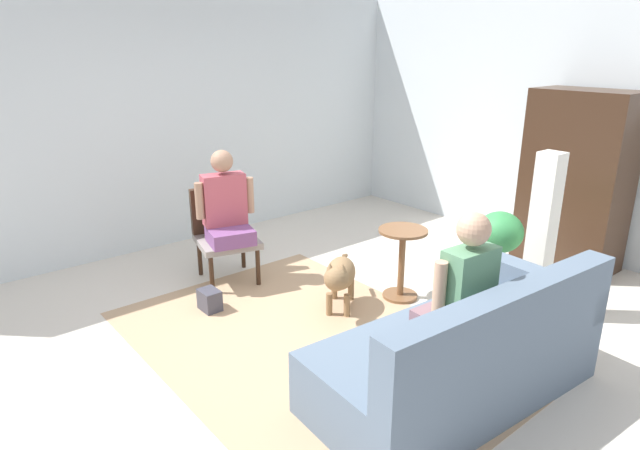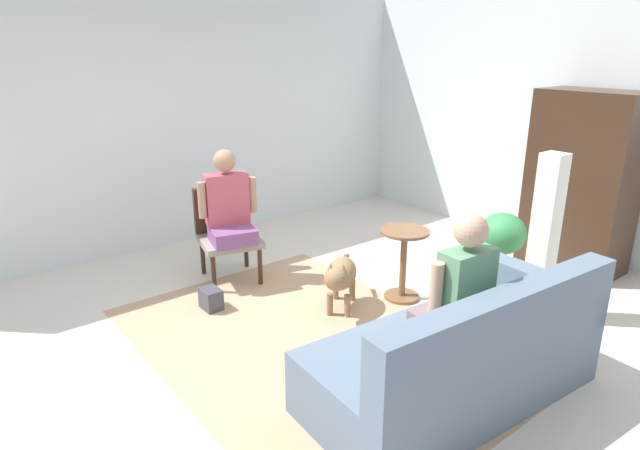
% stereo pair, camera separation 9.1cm
% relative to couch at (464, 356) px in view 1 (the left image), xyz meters
% --- Properties ---
extents(ground_plane, '(7.71, 7.71, 0.00)m').
position_rel_couch_xyz_m(ground_plane, '(-1.25, -0.13, -0.31)').
color(ground_plane, beige).
extents(back_wall, '(5.99, 0.12, 2.79)m').
position_rel_couch_xyz_m(back_wall, '(-1.25, 3.15, 1.09)').
color(back_wall, silver).
rests_on(back_wall, ground).
extents(left_wall, '(0.12, 7.03, 2.79)m').
position_rel_couch_xyz_m(left_wall, '(-4.00, 0.17, 1.09)').
color(left_wall, silver).
rests_on(left_wall, ground).
extents(area_rug, '(3.13, 2.19, 0.01)m').
position_rel_couch_xyz_m(area_rug, '(-1.14, -0.36, -0.30)').
color(area_rug, tan).
rests_on(area_rug, ground).
extents(couch, '(1.06, 2.03, 0.90)m').
position_rel_couch_xyz_m(couch, '(0.00, 0.00, 0.00)').
color(couch, slate).
rests_on(couch, ground).
extents(armchair, '(0.70, 0.68, 0.89)m').
position_rel_couch_xyz_m(armchair, '(-2.73, -0.19, 0.21)').
color(armchair, '#382316').
rests_on(armchair, ground).
extents(person_on_couch, '(0.43, 0.51, 0.86)m').
position_rel_couch_xyz_m(person_on_couch, '(-0.04, -0.03, 0.48)').
color(person_on_couch, '#7F5A62').
extents(person_on_armchair, '(0.52, 0.55, 0.86)m').
position_rel_couch_xyz_m(person_on_armchair, '(-2.59, -0.23, 0.47)').
color(person_on_armchair, '#76467D').
extents(round_end_table, '(0.44, 0.44, 0.66)m').
position_rel_couch_xyz_m(round_end_table, '(-1.26, 0.80, 0.08)').
color(round_end_table, brown).
rests_on(round_end_table, ground).
extents(dog, '(0.57, 0.64, 0.54)m').
position_rel_couch_xyz_m(dog, '(-1.42, 0.19, 0.03)').
color(dog, olive).
rests_on(dog, ground).
extents(potted_plant, '(0.41, 0.41, 0.82)m').
position_rel_couch_xyz_m(potted_plant, '(-0.72, 1.46, 0.20)').
color(potted_plant, '#4C5156').
rests_on(potted_plant, ground).
extents(column_lamp, '(0.20, 0.20, 1.42)m').
position_rel_couch_xyz_m(column_lamp, '(-0.32, 1.43, 0.40)').
color(column_lamp, '#4C4742').
rests_on(column_lamp, ground).
extents(armoire_cabinet, '(0.96, 0.56, 1.81)m').
position_rel_couch_xyz_m(armoire_cabinet, '(-0.70, 2.74, 0.60)').
color(armoire_cabinet, '#382316').
rests_on(armoire_cabinet, ground).
extents(handbag, '(0.20, 0.15, 0.19)m').
position_rel_couch_xyz_m(handbag, '(-2.16, -0.68, -0.21)').
color(handbag, '#3F3F4C').
rests_on(handbag, ground).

